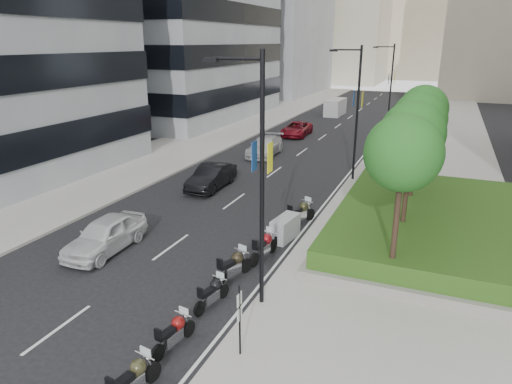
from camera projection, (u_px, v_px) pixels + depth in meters
The scene contains 30 objects.
ground at pixel (148, 294), 17.46m from camera, with size 160.00×160.00×0.00m, color black.
sidewalk_right at pixel (432, 150), 40.47m from camera, with size 10.00×100.00×0.15m, color #9E9B93.
sidewalk_left at pixel (221, 132), 48.11m from camera, with size 8.00×100.00×0.15m, color #9E9B93.
lane_edge at pixel (371, 145), 42.42m from camera, with size 0.12×100.00×0.01m, color silver.
lane_centre at pixel (317, 141), 44.31m from camera, with size 0.12×100.00×0.01m, color silver.
building_grey_far at pixel (259, 8), 82.85m from camera, with size 22.00×26.00×30.00m, color gray.
building_cream_left at pixel (331, 6), 106.34m from camera, with size 26.00×24.00×34.00m, color #B7AD93.
building_cream_centre at pixel (427, 1), 115.98m from camera, with size 30.00×24.00×38.00m, color #B7AD93.
planter at pixel (436, 230), 22.49m from camera, with size 10.00×14.00×0.40m, color gray.
hedge at pixel (438, 219), 22.30m from camera, with size 9.40×13.40×0.80m, color #244C15.
tree_0 at pixel (403, 154), 16.17m from camera, with size 2.80×2.80×6.30m.
tree_1 at pixel (412, 134), 19.68m from camera, with size 2.80×2.80×6.30m.
tree_2 at pixel (419, 120), 23.19m from camera, with size 2.80×2.80×6.30m.
tree_3 at pixel (424, 109), 26.70m from camera, with size 2.80×2.80×6.30m.
lamp_post_0 at pixel (258, 172), 15.24m from camera, with size 2.34×0.45×9.00m.
lamp_post_1 at pixel (355, 107), 30.15m from camera, with size 2.34×0.45×9.00m.
lamp_post_2 at pixel (389, 85), 45.93m from camera, with size 2.34×0.45×9.00m.
parking_sign at pixel (240, 317), 13.51m from camera, with size 0.06×0.32×2.50m.
motorcycle_0 at pixel (133, 380), 12.26m from camera, with size 0.71×2.12×1.06m.
motorcycle_1 at pixel (174, 333), 14.27m from camera, with size 0.67×2.01×1.00m.
motorcycle_2 at pixel (212, 293), 16.55m from camera, with size 0.65×1.95×0.98m.
motorcycle_3 at pixel (233, 266), 18.39m from camera, with size 0.91×2.20×1.12m.
motorcycle_4 at pixel (264, 247), 20.13m from camera, with size 0.75×2.25×1.12m.
motorcycle_5 at pixel (285, 228), 22.16m from camera, with size 1.00×1.99×1.15m.
motorcycle_6 at pixel (300, 213), 24.00m from camera, with size 1.16×2.19×1.17m.
car_a at pixel (106, 235), 20.90m from camera, with size 1.87×4.65×1.58m, color silver.
car_b at pixel (211, 177), 29.83m from camera, with size 1.65×4.74×1.56m, color black.
car_c at pixel (265, 146), 38.56m from camera, with size 2.17×5.33×1.55m, color #BDBDC0.
car_d at pixel (297, 129), 46.51m from camera, with size 2.35×5.09×1.41m, color maroon.
delivery_van at pixel (335, 108), 59.33m from camera, with size 1.95×4.93×2.06m.
Camera 1 is at (9.71, -12.58, 9.22)m, focal length 32.00 mm.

